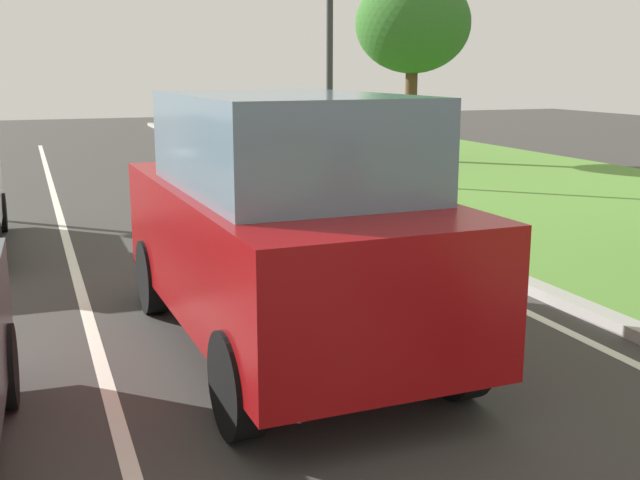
{
  "coord_description": "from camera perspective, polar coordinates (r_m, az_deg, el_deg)",
  "views": [
    {
      "loc": [
        -1.17,
        2.66,
        2.49
      ],
      "look_at": [
        0.89,
        8.15,
        1.2
      ],
      "focal_mm": 44.03,
      "sensor_mm": 36.0,
      "label": 1
    }
  ],
  "objects": [
    {
      "name": "grass_verge_right",
      "position": [
        15.11,
        19.58,
        2.31
      ],
      "size": [
        9.0,
        48.0,
        0.06
      ],
      "primitive_type": "cube",
      "color": "#548433",
      "rests_on": "ground"
    },
    {
      "name": "ground_plane",
      "position": [
        11.67,
        -14.37,
        -0.31
      ],
      "size": [
        60.0,
        60.0,
        0.0
      ],
      "primitive_type": "plane",
      "color": "#383533"
    },
    {
      "name": "lane_line_center",
      "position": [
        11.62,
        -17.8,
        -0.56
      ],
      "size": [
        0.12,
        32.0,
        0.01
      ],
      "primitive_type": "cube",
      "color": "silver",
      "rests_on": "ground"
    },
    {
      "name": "traffic_light_near_right",
      "position": [
        16.95,
        0.86,
        16.06
      ],
      "size": [
        0.32,
        0.5,
        5.34
      ],
      "color": "#2D2D2D",
      "rests_on": "ground"
    },
    {
      "name": "car_suv_ahead",
      "position": [
        6.86,
        -2.75,
        1.26
      ],
      "size": [
        2.09,
        4.56,
        2.28
      ],
      "rotation": [
        0.0,
        0.0,
        0.03
      ],
      "color": "maroon",
      "rests_on": "ground"
    },
    {
      "name": "tree_roadside_far",
      "position": [
        21.31,
        6.77,
        15.3
      ],
      "size": [
        3.01,
        3.01,
        4.9
      ],
      "color": "#4C331E",
      "rests_on": "ground"
    },
    {
      "name": "lane_line_right_edge",
      "position": [
        12.55,
        2.16,
        0.96
      ],
      "size": [
        0.12,
        32.0,
        0.01
      ],
      "primitive_type": "cube",
      "color": "silver",
      "rests_on": "ground"
    },
    {
      "name": "curb_right",
      "position": [
        12.74,
        4.23,
        1.37
      ],
      "size": [
        0.24,
        48.0,
        0.12
      ],
      "primitive_type": "cube",
      "color": "#9E9B93",
      "rests_on": "ground"
    }
  ]
}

